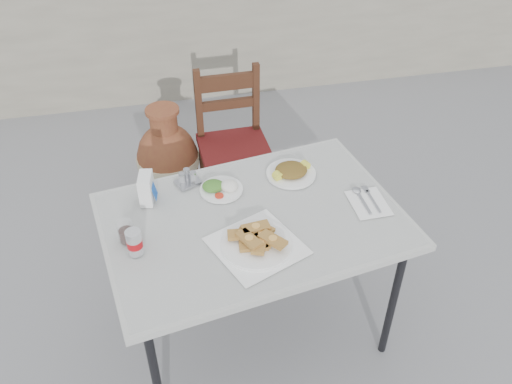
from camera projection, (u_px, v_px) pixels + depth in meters
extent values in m
plane|color=slate|center=(263.00, 334.00, 2.61)|extent=(80.00, 80.00, 0.00)
cylinder|color=black|center=(157.00, 381.00, 2.03)|extent=(0.03, 0.03, 0.68)
cylinder|color=black|center=(393.00, 302.00, 2.33)|extent=(0.03, 0.03, 0.68)
cylinder|color=black|center=(124.00, 263.00, 2.50)|extent=(0.03, 0.03, 0.68)
cylinder|color=black|center=(324.00, 210.00, 2.80)|extent=(0.03, 0.03, 0.68)
cube|color=white|center=(253.00, 221.00, 2.19)|extent=(1.30, 0.98, 0.03)
cube|color=white|center=(253.00, 218.00, 2.18)|extent=(1.26, 0.94, 0.00)
cube|color=white|center=(257.00, 246.00, 2.05)|extent=(0.40, 0.40, 0.00)
cylinder|color=white|center=(257.00, 244.00, 2.04)|extent=(0.27, 0.27, 0.01)
cylinder|color=white|center=(257.00, 245.00, 2.04)|extent=(0.28, 0.28, 0.01)
cylinder|color=white|center=(221.00, 189.00, 2.31)|extent=(0.19, 0.19, 0.01)
ellipsoid|color=white|center=(229.00, 186.00, 2.30)|extent=(0.08, 0.08, 0.04)
ellipsoid|color=#26631C|center=(213.00, 186.00, 2.30)|extent=(0.09, 0.08, 0.04)
cylinder|color=red|center=(219.00, 196.00, 2.26)|extent=(0.04, 0.04, 0.01)
cylinder|color=white|center=(291.00, 174.00, 2.40)|extent=(0.22, 0.22, 0.01)
ellipsoid|color=#266B1A|center=(291.00, 170.00, 2.38)|extent=(0.14, 0.13, 0.04)
cylinder|color=yellow|center=(277.00, 176.00, 2.35)|extent=(0.05, 0.04, 0.04)
cylinder|color=yellow|center=(305.00, 165.00, 2.41)|extent=(0.05, 0.04, 0.04)
cylinder|color=silver|center=(134.00, 242.00, 1.99)|extent=(0.06, 0.06, 0.11)
cylinder|color=red|center=(135.00, 243.00, 1.99)|extent=(0.06, 0.06, 0.03)
cylinder|color=#AEAEB5|center=(132.00, 232.00, 1.96)|extent=(0.05, 0.05, 0.00)
cylinder|color=white|center=(126.00, 232.00, 2.04)|extent=(0.06, 0.06, 0.09)
cylinder|color=black|center=(127.00, 235.00, 2.05)|extent=(0.06, 0.06, 0.05)
cube|color=white|center=(146.00, 188.00, 2.22)|extent=(0.07, 0.11, 0.13)
cube|color=blue|center=(154.00, 190.00, 2.23)|extent=(0.03, 0.05, 0.07)
cube|color=#AEAEB5|center=(188.00, 182.00, 2.35)|extent=(0.12, 0.11, 0.01)
cylinder|color=white|center=(182.00, 179.00, 2.31)|extent=(0.02, 0.02, 0.06)
cylinder|color=white|center=(194.00, 177.00, 2.31)|extent=(0.02, 0.02, 0.06)
cylinder|color=#AEAEB5|center=(187.00, 174.00, 2.34)|extent=(0.03, 0.03, 0.05)
cube|color=white|center=(368.00, 203.00, 2.24)|extent=(0.15, 0.19, 0.00)
cube|color=#AEAEB5|center=(364.00, 203.00, 2.24)|extent=(0.01, 0.15, 0.00)
ellipsoid|color=#AEAEB5|center=(357.00, 190.00, 2.30)|extent=(0.04, 0.05, 0.01)
cube|color=#AEAEB5|center=(373.00, 201.00, 2.24)|extent=(0.01, 0.15, 0.00)
cube|color=#AEAEB5|center=(366.00, 189.00, 2.31)|extent=(0.02, 0.04, 0.00)
cube|color=#311B0D|center=(213.00, 204.00, 3.05)|extent=(0.04, 0.04, 0.41)
cube|color=#311B0D|center=(270.00, 195.00, 3.11)|extent=(0.04, 0.04, 0.41)
cube|color=#311B0D|center=(204.00, 170.00, 3.30)|extent=(0.04, 0.04, 0.41)
cube|color=#311B0D|center=(256.00, 163.00, 3.36)|extent=(0.04, 0.04, 0.41)
cube|color=#5F1813|center=(235.00, 150.00, 3.06)|extent=(0.39, 0.39, 0.05)
cube|color=#311B0D|center=(199.00, 108.00, 3.03)|extent=(0.04, 0.04, 0.46)
cube|color=#311B0D|center=(256.00, 101.00, 3.09)|extent=(0.04, 0.04, 0.46)
cube|color=#311B0D|center=(227.00, 82.00, 2.97)|extent=(0.37, 0.04, 0.09)
cube|color=#311B0D|center=(228.00, 104.00, 3.06)|extent=(0.37, 0.04, 0.05)
cylinder|color=brown|center=(173.00, 195.00, 3.39)|extent=(0.28, 0.28, 0.07)
ellipsoid|color=brown|center=(168.00, 159.00, 3.22)|extent=(0.37, 0.37, 0.46)
cylinder|color=#C8BB92|center=(168.00, 159.00, 3.22)|extent=(0.37, 0.37, 0.05)
cylinder|color=brown|center=(164.00, 123.00, 3.06)|extent=(0.16, 0.16, 0.14)
cylinder|color=brown|center=(162.00, 111.00, 3.01)|extent=(0.19, 0.19, 0.02)
cube|color=gray|center=(190.00, 21.00, 4.14)|extent=(6.00, 0.25, 1.20)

